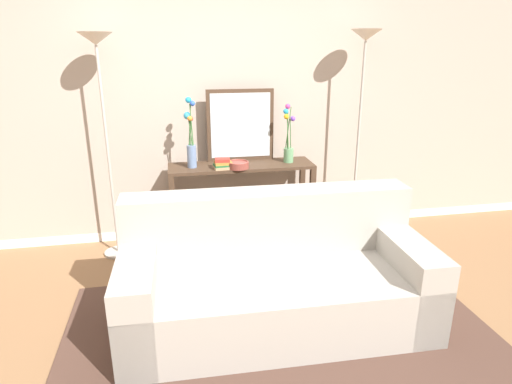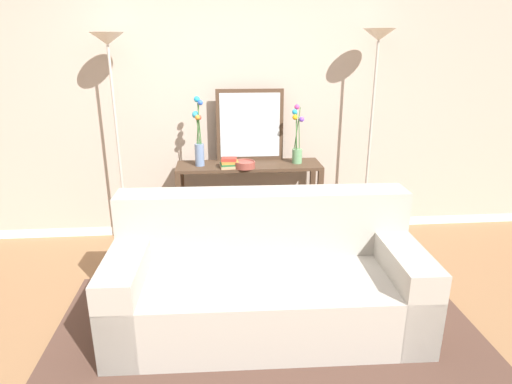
# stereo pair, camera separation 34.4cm
# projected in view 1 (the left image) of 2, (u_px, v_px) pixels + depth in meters

# --- Properties ---
(ground_plane) EXTENTS (16.00, 16.00, 0.02)m
(ground_plane) POSITION_uv_depth(u_px,v_px,m) (242.00, 347.00, 2.84)
(ground_plane) COLOR #936B47
(back_wall) EXTENTS (12.00, 0.15, 3.04)m
(back_wall) POSITION_uv_depth(u_px,v_px,m) (208.00, 83.00, 4.12)
(back_wall) COLOR white
(back_wall) RESTS_ON ground
(area_rug) EXTENTS (2.87, 1.67, 0.01)m
(area_rug) POSITION_uv_depth(u_px,v_px,m) (280.00, 332.00, 2.96)
(area_rug) COLOR #51382D
(area_rug) RESTS_ON ground
(couch) EXTENTS (2.07, 0.95, 0.88)m
(couch) POSITION_uv_depth(u_px,v_px,m) (275.00, 280.00, 3.01)
(couch) COLOR #ADA89E
(couch) RESTS_ON ground
(console_table) EXTENTS (1.35, 0.38, 0.80)m
(console_table) POSITION_uv_depth(u_px,v_px,m) (242.00, 189.00, 4.14)
(console_table) COLOR #473323
(console_table) RESTS_ON ground
(floor_lamp_left) EXTENTS (0.28, 0.28, 1.95)m
(floor_lamp_left) POSITION_uv_depth(u_px,v_px,m) (100.00, 86.00, 3.60)
(floor_lamp_left) COLOR #B7B2A8
(floor_lamp_left) RESTS_ON ground
(floor_lamp_right) EXTENTS (0.28, 0.28, 1.99)m
(floor_lamp_right) POSITION_uv_depth(u_px,v_px,m) (363.00, 78.00, 4.01)
(floor_lamp_right) COLOR #B7B2A8
(floor_lamp_right) RESTS_ON ground
(wall_mirror) EXTENTS (0.63, 0.02, 0.67)m
(wall_mirror) POSITION_uv_depth(u_px,v_px,m) (241.00, 125.00, 4.11)
(wall_mirror) COLOR #473323
(wall_mirror) RESTS_ON console_table
(vase_tall_flowers) EXTENTS (0.10, 0.11, 0.63)m
(vase_tall_flowers) POSITION_uv_depth(u_px,v_px,m) (191.00, 141.00, 3.90)
(vase_tall_flowers) COLOR #6B84AD
(vase_tall_flowers) RESTS_ON console_table
(vase_short_flowers) EXTENTS (0.11, 0.10, 0.54)m
(vase_short_flowers) POSITION_uv_depth(u_px,v_px,m) (288.00, 143.00, 4.09)
(vase_short_flowers) COLOR #669E6B
(vase_short_flowers) RESTS_ON console_table
(fruit_bowl) EXTENTS (0.19, 0.19, 0.06)m
(fruit_bowl) POSITION_uv_depth(u_px,v_px,m) (238.00, 165.00, 3.93)
(fruit_bowl) COLOR brown
(fruit_bowl) RESTS_ON console_table
(book_stack) EXTENTS (0.21, 0.16, 0.09)m
(book_stack) POSITION_uv_depth(u_px,v_px,m) (224.00, 164.00, 3.92)
(book_stack) COLOR tan
(book_stack) RESTS_ON console_table
(book_row_under_console) EXTENTS (0.42, 0.18, 0.13)m
(book_row_under_console) POSITION_uv_depth(u_px,v_px,m) (207.00, 240.00, 4.24)
(book_row_under_console) COLOR #B77F33
(book_row_under_console) RESTS_ON ground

